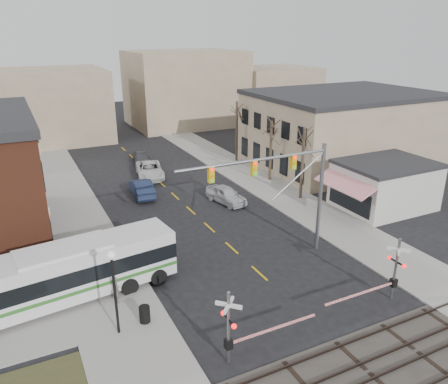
{
  "coord_description": "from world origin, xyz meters",
  "views": [
    {
      "loc": [
        -13.38,
        -19.61,
        15.23
      ],
      "look_at": [
        0.62,
        8.53,
        3.5
      ],
      "focal_mm": 35.0,
      "sensor_mm": 36.0,
      "label": 1
    }
  ],
  "objects_px": {
    "trash_bin": "(145,314)",
    "car_a": "(226,195)",
    "rr_crossing_east": "(390,272)",
    "pedestrian_far": "(68,266)",
    "rr_crossing_west": "(237,326)",
    "car_c": "(150,170)",
    "car_b": "(142,188)",
    "pedestrian_near": "(116,290)",
    "street_lamp": "(113,276)",
    "car_d": "(142,158)",
    "traffic_signal_mast": "(286,180)",
    "transit_bus": "(66,273)"
  },
  "relations": [
    {
      "from": "transit_bus",
      "to": "pedestrian_near",
      "type": "relative_size",
      "value": 7.88
    },
    {
      "from": "street_lamp",
      "to": "trash_bin",
      "type": "distance_m",
      "value": 3.31
    },
    {
      "from": "pedestrian_near",
      "to": "traffic_signal_mast",
      "type": "bearing_deg",
      "value": -98.61
    },
    {
      "from": "traffic_signal_mast",
      "to": "car_c",
      "type": "bearing_deg",
      "value": 97.93
    },
    {
      "from": "rr_crossing_west",
      "to": "pedestrian_far",
      "type": "xyz_separation_m",
      "value": [
        -6.24,
        11.41,
        -1.01
      ]
    },
    {
      "from": "car_b",
      "to": "car_c",
      "type": "bearing_deg",
      "value": -109.88
    },
    {
      "from": "car_b",
      "to": "pedestrian_far",
      "type": "relative_size",
      "value": 2.98
    },
    {
      "from": "transit_bus",
      "to": "car_b",
      "type": "distance_m",
      "value": 17.59
    },
    {
      "from": "traffic_signal_mast",
      "to": "car_d",
      "type": "xyz_separation_m",
      "value": [
        -2.31,
        27.08,
        -5.12
      ]
    },
    {
      "from": "car_a",
      "to": "car_d",
      "type": "relative_size",
      "value": 0.99
    },
    {
      "from": "pedestrian_far",
      "to": "street_lamp",
      "type": "bearing_deg",
      "value": -125.6
    },
    {
      "from": "rr_crossing_west",
      "to": "trash_bin",
      "type": "distance_m",
      "value": 5.87
    },
    {
      "from": "car_d",
      "to": "pedestrian_far",
      "type": "relative_size",
      "value": 2.75
    },
    {
      "from": "trash_bin",
      "to": "car_b",
      "type": "bearing_deg",
      "value": 73.99
    },
    {
      "from": "rr_crossing_west",
      "to": "trash_bin",
      "type": "relative_size",
      "value": 5.88
    },
    {
      "from": "rr_crossing_east",
      "to": "car_a",
      "type": "distance_m",
      "value": 18.46
    },
    {
      "from": "car_d",
      "to": "traffic_signal_mast",
      "type": "bearing_deg",
      "value": -74.55
    },
    {
      "from": "rr_crossing_west",
      "to": "rr_crossing_east",
      "type": "distance_m",
      "value": 10.41
    },
    {
      "from": "trash_bin",
      "to": "pedestrian_near",
      "type": "xyz_separation_m",
      "value": [
        -0.94,
        2.53,
        0.36
      ]
    },
    {
      "from": "rr_crossing_east",
      "to": "street_lamp",
      "type": "bearing_deg",
      "value": 165.02
    },
    {
      "from": "rr_crossing_east",
      "to": "trash_bin",
      "type": "bearing_deg",
      "value": 162.43
    },
    {
      "from": "rr_crossing_west",
      "to": "pedestrian_near",
      "type": "height_order",
      "value": "rr_crossing_west"
    },
    {
      "from": "street_lamp",
      "to": "pedestrian_far",
      "type": "height_order",
      "value": "street_lamp"
    },
    {
      "from": "car_a",
      "to": "car_b",
      "type": "distance_m",
      "value": 8.36
    },
    {
      "from": "transit_bus",
      "to": "rr_crossing_west",
      "type": "height_order",
      "value": "rr_crossing_west"
    },
    {
      "from": "transit_bus",
      "to": "car_d",
      "type": "relative_size",
      "value": 2.87
    },
    {
      "from": "traffic_signal_mast",
      "to": "pedestrian_near",
      "type": "height_order",
      "value": "traffic_signal_mast"
    },
    {
      "from": "traffic_signal_mast",
      "to": "rr_crossing_west",
      "type": "relative_size",
      "value": 1.96
    },
    {
      "from": "rr_crossing_west",
      "to": "car_d",
      "type": "relative_size",
      "value": 1.21
    },
    {
      "from": "transit_bus",
      "to": "car_a",
      "type": "bearing_deg",
      "value": 32.71
    },
    {
      "from": "car_a",
      "to": "car_c",
      "type": "xyz_separation_m",
      "value": [
        -4.11,
        10.4,
        0.03
      ]
    },
    {
      "from": "street_lamp",
      "to": "car_d",
      "type": "height_order",
      "value": "street_lamp"
    },
    {
      "from": "trash_bin",
      "to": "street_lamp",
      "type": "bearing_deg",
      "value": -170.26
    },
    {
      "from": "street_lamp",
      "to": "pedestrian_far",
      "type": "relative_size",
      "value": 2.88
    },
    {
      "from": "trash_bin",
      "to": "car_a",
      "type": "height_order",
      "value": "car_a"
    },
    {
      "from": "rr_crossing_east",
      "to": "car_c",
      "type": "distance_m",
      "value": 29.32
    },
    {
      "from": "car_b",
      "to": "car_c",
      "type": "xyz_separation_m",
      "value": [
        2.43,
        5.2,
        -0.01
      ]
    },
    {
      "from": "street_lamp",
      "to": "car_a",
      "type": "bearing_deg",
      "value": 46.51
    },
    {
      "from": "car_b",
      "to": "pedestrian_near",
      "type": "relative_size",
      "value": 2.98
    },
    {
      "from": "street_lamp",
      "to": "rr_crossing_east",
      "type": "bearing_deg",
      "value": -14.98
    },
    {
      "from": "traffic_signal_mast",
      "to": "car_a",
      "type": "height_order",
      "value": "traffic_signal_mast"
    },
    {
      "from": "rr_crossing_east",
      "to": "traffic_signal_mast",
      "type": "bearing_deg",
      "value": 109.93
    },
    {
      "from": "car_a",
      "to": "street_lamp",
      "type": "bearing_deg",
      "value": -146.1
    },
    {
      "from": "rr_crossing_west",
      "to": "car_c",
      "type": "height_order",
      "value": "rr_crossing_west"
    },
    {
      "from": "traffic_signal_mast",
      "to": "car_c",
      "type": "distance_m",
      "value": 22.33
    },
    {
      "from": "car_d",
      "to": "transit_bus",
      "type": "bearing_deg",
      "value": -104.4
    },
    {
      "from": "street_lamp",
      "to": "pedestrian_near",
      "type": "bearing_deg",
      "value": 78.4
    },
    {
      "from": "rr_crossing_east",
      "to": "pedestrian_far",
      "type": "xyz_separation_m",
      "value": [
        -16.64,
        10.97,
        -1.01
      ]
    },
    {
      "from": "rr_crossing_west",
      "to": "pedestrian_near",
      "type": "distance_m",
      "value": 8.42
    },
    {
      "from": "transit_bus",
      "to": "car_c",
      "type": "relative_size",
      "value": 2.27
    }
  ]
}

